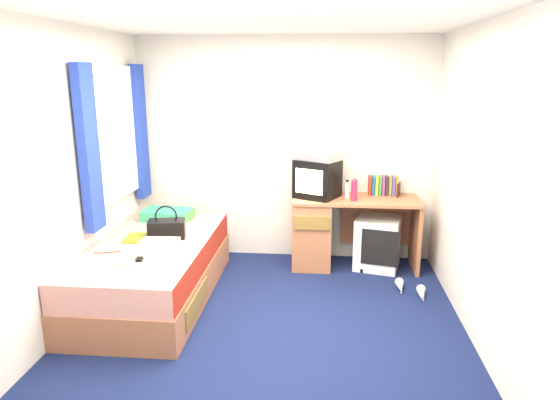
# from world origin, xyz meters

# --- Properties ---
(ground) EXTENTS (3.40, 3.40, 0.00)m
(ground) POSITION_xyz_m (0.00, 0.00, 0.00)
(ground) COLOR #0C1438
(ground) RESTS_ON ground
(room_shell) EXTENTS (3.40, 3.40, 3.40)m
(room_shell) POSITION_xyz_m (0.00, 0.00, 1.45)
(room_shell) COLOR white
(room_shell) RESTS_ON ground
(bed) EXTENTS (1.01, 2.00, 0.54)m
(bed) POSITION_xyz_m (-1.10, 0.47, 0.27)
(bed) COLOR #AA6946
(bed) RESTS_ON ground
(pillow) EXTENTS (0.52, 0.36, 0.11)m
(pillow) POSITION_xyz_m (-1.17, 1.17, 0.59)
(pillow) COLOR teal
(pillow) RESTS_ON bed
(desk) EXTENTS (1.30, 0.55, 0.75)m
(desk) POSITION_xyz_m (0.49, 1.44, 0.41)
(desk) COLOR #AA6946
(desk) RESTS_ON ground
(storage_cube) EXTENTS (0.53, 0.53, 0.55)m
(storage_cube) POSITION_xyz_m (1.01, 1.41, 0.27)
(storage_cube) COLOR silver
(storage_cube) RESTS_ON ground
(crt_tv) EXTENTS (0.52, 0.51, 0.40)m
(crt_tv) POSITION_xyz_m (0.36, 1.44, 0.95)
(crt_tv) COLOR black
(crt_tv) RESTS_ON desk
(vcr) EXTENTS (0.56, 0.52, 0.09)m
(vcr) POSITION_xyz_m (0.36, 1.44, 1.19)
(vcr) COLOR #B4B5B6
(vcr) RESTS_ON crt_tv
(book_row) EXTENTS (0.31, 0.13, 0.20)m
(book_row) POSITION_xyz_m (1.06, 1.60, 0.85)
(book_row) COLOR maroon
(book_row) RESTS_ON desk
(picture_frame) EXTENTS (0.05, 0.12, 0.14)m
(picture_frame) POSITION_xyz_m (1.21, 1.54, 0.82)
(picture_frame) COLOR black
(picture_frame) RESTS_ON desk
(pink_water_bottle) EXTENTS (0.08, 0.08, 0.20)m
(pink_water_bottle) POSITION_xyz_m (0.74, 1.32, 0.85)
(pink_water_bottle) COLOR #EE2145
(pink_water_bottle) RESTS_ON desk
(aerosol_can) EXTENTS (0.05, 0.05, 0.17)m
(aerosol_can) POSITION_xyz_m (0.67, 1.41, 0.84)
(aerosol_can) COLOR silver
(aerosol_can) RESTS_ON desk
(handbag) EXTENTS (0.36, 0.25, 0.31)m
(handbag) POSITION_xyz_m (-1.00, 0.60, 0.63)
(handbag) COLOR black
(handbag) RESTS_ON bed
(towel) EXTENTS (0.33, 0.28, 0.10)m
(towel) POSITION_xyz_m (-0.94, 0.19, 0.59)
(towel) COLOR white
(towel) RESTS_ON bed
(magazine) EXTENTS (0.23, 0.30, 0.01)m
(magazine) POSITION_xyz_m (-1.27, 0.54, 0.55)
(magazine) COLOR yellow
(magazine) RESTS_ON bed
(water_bottle) EXTENTS (0.21, 0.13, 0.07)m
(water_bottle) POSITION_xyz_m (-1.37, 0.19, 0.58)
(water_bottle) COLOR white
(water_bottle) RESTS_ON bed
(colour_swatch_fan) EXTENTS (0.23, 0.10, 0.01)m
(colour_swatch_fan) POSITION_xyz_m (-1.09, -0.08, 0.55)
(colour_swatch_fan) COLOR yellow
(colour_swatch_fan) RESTS_ON bed
(remote_control) EXTENTS (0.08, 0.17, 0.02)m
(remote_control) POSITION_xyz_m (-1.05, 0.06, 0.55)
(remote_control) COLOR black
(remote_control) RESTS_ON bed
(window_assembly) EXTENTS (0.11, 1.42, 1.40)m
(window_assembly) POSITION_xyz_m (-1.55, 0.90, 1.42)
(window_assembly) COLOR silver
(window_assembly) RESTS_ON room_shell
(white_heels) EXTENTS (0.28, 0.37, 0.09)m
(white_heels) POSITION_xyz_m (1.26, 0.75, 0.04)
(white_heels) COLOR silver
(white_heels) RESTS_ON ground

